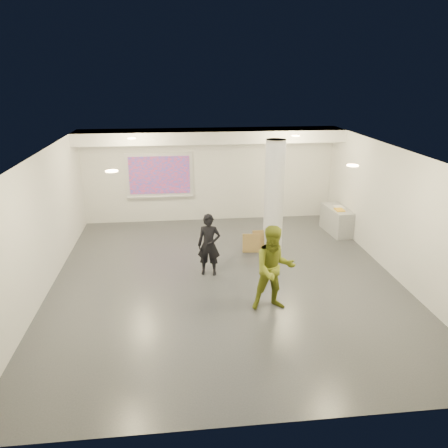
{
  "coord_description": "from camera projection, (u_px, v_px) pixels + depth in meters",
  "views": [
    {
      "loc": [
        -1.08,
        -9.21,
        4.63
      ],
      "look_at": [
        0.0,
        0.4,
        1.25
      ],
      "focal_mm": 35.0,
      "sensor_mm": 36.0,
      "label": 1
    }
  ],
  "objects": [
    {
      "name": "floor",
      "position": [
        226.0,
        280.0,
        10.28
      ],
      "size": [
        8.0,
        9.0,
        0.01
      ],
      "primitive_type": "cube",
      "color": "#373A3F",
      "rests_on": "ground"
    },
    {
      "name": "ceiling",
      "position": [
        226.0,
        153.0,
        9.29
      ],
      "size": [
        8.0,
        9.0,
        0.01
      ],
      "primitive_type": "cube",
      "color": "silver",
      "rests_on": "floor"
    },
    {
      "name": "wall_back",
      "position": [
        210.0,
        175.0,
        14.01
      ],
      "size": [
        8.0,
        0.01,
        3.0
      ],
      "primitive_type": "cube",
      "color": "silver",
      "rests_on": "floor"
    },
    {
      "name": "wall_front",
      "position": [
        267.0,
        331.0,
        5.56
      ],
      "size": [
        8.0,
        0.01,
        3.0
      ],
      "primitive_type": "cube",
      "color": "silver",
      "rests_on": "floor"
    },
    {
      "name": "wall_left",
      "position": [
        41.0,
        226.0,
        9.37
      ],
      "size": [
        0.01,
        9.0,
        3.0
      ],
      "primitive_type": "cube",
      "color": "silver",
      "rests_on": "floor"
    },
    {
      "name": "wall_right",
      "position": [
        396.0,
        213.0,
        10.21
      ],
      "size": [
        0.01,
        9.0,
        3.0
      ],
      "primitive_type": "cube",
      "color": "silver",
      "rests_on": "floor"
    },
    {
      "name": "soffit_band",
      "position": [
        211.0,
        136.0,
        13.06
      ],
      "size": [
        8.0,
        1.1,
        0.36
      ],
      "primitive_type": "cube",
      "color": "silver",
      "rests_on": "ceiling"
    },
    {
      "name": "downlight_nw",
      "position": [
        132.0,
        138.0,
        11.41
      ],
      "size": [
        0.22,
        0.22,
        0.02
      ],
      "primitive_type": "cylinder",
      "color": "#F4C486",
      "rests_on": "ceiling"
    },
    {
      "name": "downlight_ne",
      "position": [
        296.0,
        136.0,
        11.87
      ],
      "size": [
        0.22,
        0.22,
        0.02
      ],
      "primitive_type": "cylinder",
      "color": "#F4C486",
      "rests_on": "ceiling"
    },
    {
      "name": "downlight_sw",
      "position": [
        112.0,
        171.0,
        7.66
      ],
      "size": [
        0.22,
        0.22,
        0.02
      ],
      "primitive_type": "cylinder",
      "color": "#F4C486",
      "rests_on": "ceiling"
    },
    {
      "name": "downlight_se",
      "position": [
        353.0,
        165.0,
        8.12
      ],
      "size": [
        0.22,
        0.22,
        0.02
      ],
      "primitive_type": "cylinder",
      "color": "#F4C486",
      "rests_on": "ceiling"
    },
    {
      "name": "column",
      "position": [
        274.0,
        196.0,
        11.63
      ],
      "size": [
        0.52,
        0.52,
        3.0
      ],
      "primitive_type": "cylinder",
      "color": "silver",
      "rests_on": "floor"
    },
    {
      "name": "projection_screen",
      "position": [
        160.0,
        176.0,
        13.79
      ],
      "size": [
        2.1,
        0.13,
        1.42
      ],
      "color": "silver",
      "rests_on": "wall_back"
    },
    {
      "name": "credenza",
      "position": [
        337.0,
        220.0,
        13.19
      ],
      "size": [
        0.66,
        1.37,
        0.78
      ],
      "primitive_type": "cube",
      "rotation": [
        0.0,
        0.0,
        0.08
      ],
      "color": "gray",
      "rests_on": "floor"
    },
    {
      "name": "papers_stack",
      "position": [
        339.0,
        207.0,
        13.12
      ],
      "size": [
        0.29,
        0.36,
        0.02
      ],
      "primitive_type": "cube",
      "rotation": [
        0.0,
        0.0,
        0.09
      ],
      "color": "white",
      "rests_on": "credenza"
    },
    {
      "name": "postit_pad",
      "position": [
        340.0,
        210.0,
        12.83
      ],
      "size": [
        0.25,
        0.33,
        0.03
      ],
      "primitive_type": "cube",
      "rotation": [
        0.0,
        0.0,
        -0.03
      ],
      "color": "yellow",
      "rests_on": "credenza"
    },
    {
      "name": "cardboard_back",
      "position": [
        262.0,
        240.0,
        11.95
      ],
      "size": [
        0.51,
        0.14,
        0.55
      ],
      "primitive_type": "cube",
      "rotation": [
        -0.12,
        0.0,
        0.05
      ],
      "color": "olive",
      "rests_on": "floor"
    },
    {
      "name": "cardboard_front",
      "position": [
        251.0,
        243.0,
        11.77
      ],
      "size": [
        0.48,
        0.17,
        0.51
      ],
      "primitive_type": "cube",
      "rotation": [
        -0.14,
        0.0,
        -0.1
      ],
      "color": "olive",
      "rests_on": "floor"
    },
    {
      "name": "woman",
      "position": [
        209.0,
        245.0,
        10.34
      ],
      "size": [
        0.61,
        0.46,
        1.5
      ],
      "primitive_type": "imported",
      "rotation": [
        0.0,
        0.0,
        -0.2
      ],
      "color": "black",
      "rests_on": "floor"
    },
    {
      "name": "man",
      "position": [
        274.0,
        269.0,
        8.76
      ],
      "size": [
        0.89,
        0.71,
        1.79
      ],
      "primitive_type": "imported",
      "rotation": [
        0.0,
        0.0,
        0.04
      ],
      "color": "olive",
      "rests_on": "floor"
    }
  ]
}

